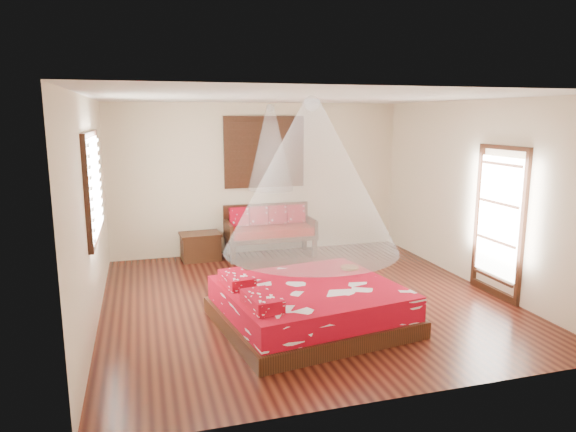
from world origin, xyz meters
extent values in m
cube|color=black|center=(0.00, 0.00, -0.01)|extent=(5.50, 5.50, 0.02)
cube|color=silver|center=(0.00, 0.00, 2.81)|extent=(5.50, 5.50, 0.02)
cube|color=beige|center=(-2.76, 0.00, 1.40)|extent=(0.02, 5.50, 2.80)
cube|color=beige|center=(2.76, 0.00, 1.40)|extent=(0.02, 5.50, 2.80)
cube|color=beige|center=(0.00, 2.76, 1.40)|extent=(5.50, 0.02, 2.80)
cube|color=beige|center=(0.00, -2.76, 1.40)|extent=(5.50, 0.02, 2.80)
cube|color=black|center=(-0.20, -0.89, 0.10)|extent=(2.44, 2.27, 0.20)
cube|color=#9C0518|center=(-0.20, -0.89, 0.35)|extent=(2.33, 2.16, 0.30)
cube|color=#9C0518|center=(-0.94, -1.43, 0.57)|extent=(0.39, 0.61, 0.14)
cube|color=#9C0518|center=(-1.07, -0.61, 0.57)|extent=(0.39, 0.61, 0.14)
cube|color=black|center=(-0.66, 2.00, 0.21)|extent=(0.08, 0.08, 0.42)
cube|color=black|center=(0.86, 2.00, 0.21)|extent=(0.08, 0.08, 0.42)
cube|color=black|center=(-0.66, 2.60, 0.21)|extent=(0.08, 0.08, 0.42)
cube|color=black|center=(0.86, 2.60, 0.21)|extent=(0.08, 0.08, 0.42)
cube|color=black|center=(0.10, 2.30, 0.38)|extent=(1.63, 0.72, 0.08)
cube|color=#8F0705|center=(0.10, 2.30, 0.49)|extent=(1.57, 0.66, 0.14)
cube|color=black|center=(0.10, 2.62, 0.67)|extent=(1.63, 0.06, 0.55)
cube|color=black|center=(-0.68, 2.30, 0.54)|extent=(0.06, 0.72, 0.30)
cube|color=black|center=(0.88, 2.30, 0.54)|extent=(0.06, 0.72, 0.30)
cube|color=#9C0518|center=(-0.44, 2.50, 0.73)|extent=(0.34, 0.19, 0.36)
cube|color=#9C0518|center=(-0.08, 2.50, 0.73)|extent=(0.34, 0.19, 0.36)
cube|color=#9C0518|center=(0.28, 2.50, 0.73)|extent=(0.34, 0.19, 0.36)
cube|color=#9C0518|center=(0.64, 2.50, 0.73)|extent=(0.34, 0.19, 0.36)
cube|color=black|center=(-1.17, 2.45, 0.22)|extent=(0.70, 0.52, 0.44)
cube|color=black|center=(-1.17, 2.45, 0.47)|extent=(0.74, 0.56, 0.05)
cube|color=black|center=(0.10, 2.72, 1.90)|extent=(1.52, 0.06, 1.32)
cube|color=black|center=(0.10, 2.71, 1.90)|extent=(1.35, 0.04, 1.10)
cube|color=black|center=(-2.72, 0.20, 1.70)|extent=(0.08, 1.74, 1.34)
cube|color=silver|center=(-2.68, 0.20, 1.70)|extent=(0.04, 1.54, 1.10)
cube|color=black|center=(2.72, -0.60, 1.05)|extent=(0.08, 1.02, 2.16)
cube|color=white|center=(2.70, -0.60, 1.15)|extent=(0.03, 0.82, 1.70)
cylinder|color=brown|center=(0.55, -0.35, 0.52)|extent=(0.25, 0.25, 0.03)
cone|color=white|center=(-0.20, -0.89, 1.85)|extent=(2.12, 2.12, 1.80)
cone|color=white|center=(0.10, 2.25, 2.00)|extent=(0.82, 0.82, 1.50)
camera|label=1|loc=(-2.14, -6.62, 2.56)|focal=32.00mm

